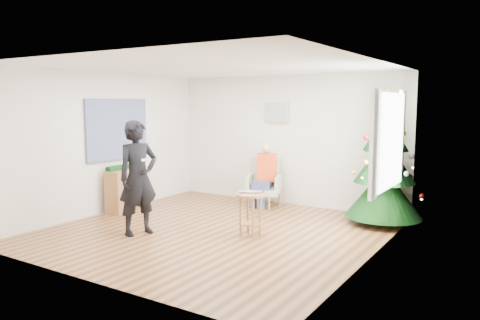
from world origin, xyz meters
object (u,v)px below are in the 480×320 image
Objects in this scene: armchair at (264,189)px; christmas_tree at (385,163)px; stool at (250,214)px; console at (126,189)px; standing_man at (138,178)px.

christmas_tree is at bearing -24.00° from armchair.
christmas_tree is 3.46× the size of stool.
stool is 0.70× the size of armchair.
console reaches higher than stool.
christmas_tree is at bearing -31.30° from standing_man.
christmas_tree reaches higher than armchair.
standing_man is 1.85m from console.
armchair is (-0.87, 1.98, 0.00)m from stool.
standing_man is (-1.54, -0.83, 0.55)m from stool.
christmas_tree is 2.32× the size of console.
christmas_tree is 2.51m from stool.
christmas_tree is 2.50m from armchair.
standing_man is at bearing -151.80° from stool.
christmas_tree reaches higher than standing_man.
standing_man is at bearing -124.56° from armchair.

